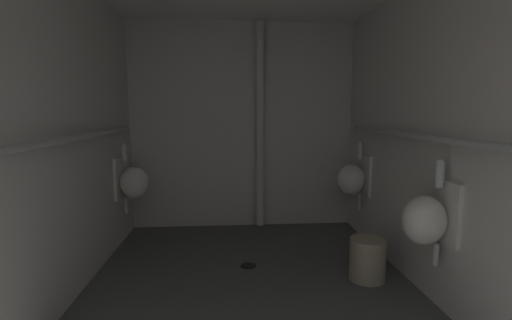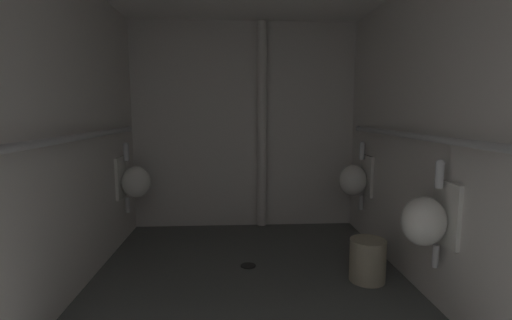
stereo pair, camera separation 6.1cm
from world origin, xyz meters
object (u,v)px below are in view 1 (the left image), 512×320
(urinal_right_mid, at_px, (427,218))
(standpipe_back_wall, at_px, (260,127))
(waste_bin, at_px, (367,259))
(floor_drain, at_px, (248,265))
(urinal_left_mid, at_px, (132,181))
(urinal_right_far, at_px, (353,179))

(urinal_right_mid, relative_size, standpipe_back_wall, 0.31)
(standpipe_back_wall, height_order, waste_bin, standpipe_back_wall)
(urinal_right_mid, height_order, waste_bin, urinal_right_mid)
(urinal_right_mid, xyz_separation_m, standpipe_back_wall, (-0.98, 1.99, 0.55))
(floor_drain, distance_m, waste_bin, 1.06)
(urinal_left_mid, height_order, standpipe_back_wall, standpipe_back_wall)
(urinal_left_mid, relative_size, standpipe_back_wall, 0.31)
(urinal_right_mid, height_order, floor_drain, urinal_right_mid)
(urinal_right_far, bearing_deg, urinal_left_mid, 179.21)
(waste_bin, bearing_deg, urinal_right_mid, -68.28)
(urinal_left_mid, bearing_deg, urinal_right_mid, -32.71)
(urinal_left_mid, xyz_separation_m, waste_bin, (2.18, -1.02, -0.50))
(urinal_left_mid, xyz_separation_m, urinal_right_mid, (2.38, -1.53, 0.00))
(urinal_left_mid, xyz_separation_m, standpipe_back_wall, (1.40, 0.46, 0.55))
(urinal_right_far, distance_m, standpipe_back_wall, 1.23)
(urinal_right_far, xyz_separation_m, waste_bin, (-0.20, -0.99, -0.50))
(urinal_right_mid, height_order, urinal_right_far, same)
(floor_drain, xyz_separation_m, waste_bin, (0.99, -0.34, 0.17))
(urinal_right_far, height_order, waste_bin, urinal_right_far)
(waste_bin, bearing_deg, urinal_left_mid, 154.93)
(standpipe_back_wall, xyz_separation_m, waste_bin, (0.78, -1.48, -1.05))
(urinal_right_far, relative_size, waste_bin, 2.14)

